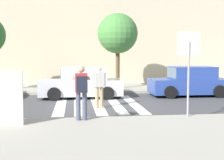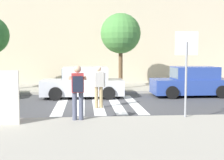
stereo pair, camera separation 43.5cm
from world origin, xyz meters
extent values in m
plane|color=#424244|center=(0.00, 0.00, 0.00)|extent=(120.00, 120.00, 0.00)
cube|color=#9E998C|center=(0.00, -6.20, 0.07)|extent=(60.00, 6.00, 0.14)
cube|color=#9E998C|center=(0.00, 6.00, 0.07)|extent=(60.00, 4.80, 0.14)
cube|color=beige|center=(0.00, 10.40, 3.83)|extent=(56.00, 4.00, 7.66)
cube|color=silver|center=(-1.60, 0.20, 0.00)|extent=(0.44, 5.20, 0.01)
cube|color=silver|center=(-0.80, 0.20, 0.00)|extent=(0.44, 5.20, 0.01)
cube|color=silver|center=(0.00, 0.20, 0.00)|extent=(0.44, 5.20, 0.01)
cube|color=silver|center=(0.80, 0.20, 0.00)|extent=(0.44, 5.20, 0.01)
cube|color=silver|center=(1.60, 0.20, 0.00)|extent=(0.44, 5.20, 0.01)
cylinder|color=gray|center=(2.75, -3.50, 1.38)|extent=(0.07, 0.07, 2.47)
cube|color=white|center=(2.75, -3.49, 2.56)|extent=(0.76, 0.03, 0.76)
cube|color=red|center=(2.75, -3.47, 2.56)|extent=(0.66, 0.02, 0.66)
cylinder|color=#474C60|center=(-0.88, -3.65, 0.58)|extent=(0.15, 0.15, 0.88)
cylinder|color=#474C60|center=(-0.68, -3.65, 0.58)|extent=(0.15, 0.15, 0.88)
cube|color=#B73333|center=(-0.78, -3.65, 1.32)|extent=(0.39, 0.25, 0.60)
sphere|color=tan|center=(-0.78, -3.65, 1.75)|extent=(0.23, 0.23, 0.23)
cylinder|color=tan|center=(-1.03, -3.44, 1.46)|extent=(0.12, 0.58, 0.10)
cylinder|color=tan|center=(-0.55, -3.42, 1.46)|extent=(0.12, 0.58, 0.10)
cube|color=black|center=(-0.80, -3.25, 1.49)|extent=(0.14, 0.10, 0.10)
cube|color=black|center=(-0.78, -3.88, 1.30)|extent=(0.33, 0.21, 0.48)
cylinder|color=tan|center=(-0.09, -0.80, 0.44)|extent=(0.15, 0.15, 0.88)
cylinder|color=tan|center=(0.10, -0.74, 0.44)|extent=(0.15, 0.15, 0.88)
cube|color=silver|center=(0.00, -0.77, 1.18)|extent=(0.43, 0.34, 0.60)
sphere|color=beige|center=(0.00, -0.77, 1.61)|extent=(0.23, 0.23, 0.23)
cylinder|color=silver|center=(-0.23, -0.84, 1.16)|extent=(0.10, 0.10, 0.58)
cylinder|color=silver|center=(0.23, -0.71, 1.16)|extent=(0.10, 0.10, 0.58)
cube|color=#B7BABF|center=(-0.69, 2.30, 0.53)|extent=(4.10, 1.70, 0.76)
cube|color=#B7BABF|center=(-0.54, 2.30, 1.23)|extent=(2.20, 1.56, 0.64)
cube|color=slate|center=(-1.61, 2.30, 1.23)|extent=(0.10, 1.50, 0.54)
cube|color=slate|center=(0.43, 2.30, 1.23)|extent=(0.10, 1.50, 0.51)
cylinder|color=black|center=(-1.96, 1.45, 0.32)|extent=(0.64, 0.22, 0.64)
cylinder|color=black|center=(-1.96, 3.15, 0.32)|extent=(0.64, 0.22, 0.64)
cylinder|color=black|center=(0.58, 1.45, 0.32)|extent=(0.64, 0.22, 0.64)
cylinder|color=black|center=(0.58, 3.15, 0.32)|extent=(0.64, 0.22, 0.64)
cube|color=#284293|center=(4.98, 2.30, 0.53)|extent=(4.10, 1.70, 0.76)
cube|color=#284293|center=(5.13, 2.30, 1.23)|extent=(2.20, 1.56, 0.64)
cube|color=slate|center=(4.06, 2.30, 1.23)|extent=(0.10, 1.50, 0.54)
cube|color=slate|center=(6.10, 2.30, 1.23)|extent=(0.10, 1.50, 0.51)
cylinder|color=black|center=(3.71, 1.45, 0.32)|extent=(0.64, 0.22, 0.64)
cylinder|color=black|center=(3.71, 3.15, 0.32)|extent=(0.64, 0.22, 0.64)
cylinder|color=black|center=(6.25, 1.45, 0.32)|extent=(0.64, 0.22, 0.64)
cylinder|color=black|center=(6.25, 3.15, 0.32)|extent=(0.64, 0.22, 0.64)
cylinder|color=brown|center=(1.57, 5.06, 1.42)|extent=(0.24, 0.24, 2.56)
sphere|color=#47843D|center=(1.57, 5.06, 3.41)|extent=(2.38, 2.38, 2.38)
cube|color=beige|center=(-3.04, -4.12, 0.94)|extent=(1.10, 0.10, 1.60)
cube|color=pink|center=(-3.04, -4.06, 0.94)|extent=(0.96, 0.02, 1.46)
camera|label=1|loc=(-0.99, -13.38, 2.25)|focal=50.00mm
camera|label=2|loc=(-0.55, -13.42, 2.25)|focal=50.00mm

